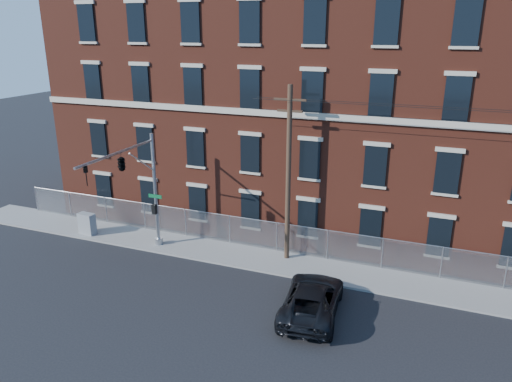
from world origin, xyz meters
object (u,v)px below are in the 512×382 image
Objects in this scene: utility_pole_near at (288,172)px; pickup_truck at (312,299)px; utility_cabinet at (87,224)px; traffic_signal_mast at (130,173)px.

pickup_truck is at bearing -60.06° from utility_pole_near.
utility_cabinet is at bearing -173.95° from utility_pole_near.
pickup_truck is at bearing -6.69° from utility_cabinet.
pickup_truck is at bearing -8.19° from traffic_signal_mast.
utility_pole_near reaches higher than utility_cabinet.
utility_cabinet is (-16.08, 3.58, 0.05)m from pickup_truck.
traffic_signal_mast is 5.04× the size of utility_cabinet.
utility_cabinet is (-5.21, 2.02, -4.57)m from traffic_signal_mast.
traffic_signal_mast is 8.70m from utility_pole_near.
utility_pole_near is 7.35m from pickup_truck.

